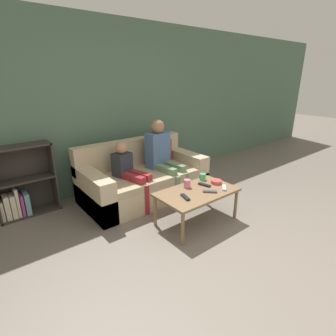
{
  "coord_description": "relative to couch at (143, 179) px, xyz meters",
  "views": [
    {
      "loc": [
        -1.91,
        -0.98,
        1.79
      ],
      "look_at": [
        0.17,
        1.61,
        0.6
      ],
      "focal_mm": 28.0,
      "sensor_mm": 36.0,
      "label": 1
    }
  ],
  "objects": [
    {
      "name": "coffee_table",
      "position": [
        0.1,
        -1.07,
        0.11
      ],
      "size": [
        1.0,
        0.59,
        0.43
      ],
      "color": "brown",
      "rests_on": "ground_plane"
    },
    {
      "name": "person_adult",
      "position": [
        0.29,
        -0.09,
        0.39
      ],
      "size": [
        0.4,
        0.68,
        1.16
      ],
      "rotation": [
        0.0,
        0.0,
        0.12
      ],
      "color": "#66845B",
      "rests_on": "ground_plane"
    },
    {
      "name": "couch",
      "position": [
        0.0,
        0.0,
        0.0
      ],
      "size": [
        1.84,
        0.95,
        0.84
      ],
      "color": "tan",
      "rests_on": "ground_plane"
    },
    {
      "name": "tv_remote_3",
      "position": [
        0.29,
        -1.01,
        0.16
      ],
      "size": [
        0.08,
        0.18,
        0.02
      ],
      "rotation": [
        0.0,
        0.0,
        0.22
      ],
      "color": "black",
      "rests_on": "coffee_table"
    },
    {
      "name": "tv_remote_2",
      "position": [
        0.42,
        -1.23,
        0.16
      ],
      "size": [
        0.16,
        0.15,
        0.02
      ],
      "rotation": [
        0.0,
        0.0,
        -0.85
      ],
      "color": "#B7B7BC",
      "rests_on": "coffee_table"
    },
    {
      "name": "cup_near",
      "position": [
        0.08,
        -0.91,
        0.21
      ],
      "size": [
        0.09,
        0.09,
        0.1
      ],
      "color": "pink",
      "rests_on": "coffee_table"
    },
    {
      "name": "ground_plane",
      "position": [
        -0.12,
        -2.17,
        -0.28
      ],
      "size": [
        22.0,
        22.0,
        0.0
      ],
      "primitive_type": "plane",
      "color": "#70665B"
    },
    {
      "name": "bookshelf",
      "position": [
        -1.56,
        0.53,
        0.12
      ],
      "size": [
        0.74,
        0.28,
        0.95
      ],
      "color": "#332D28",
      "rests_on": "ground_plane"
    },
    {
      "name": "person_child",
      "position": [
        -0.3,
        -0.14,
        0.25
      ],
      "size": [
        0.38,
        0.68,
        0.92
      ],
      "rotation": [
        0.0,
        0.0,
        0.25
      ],
      "color": "maroon",
      "rests_on": "ground_plane"
    },
    {
      "name": "cup_far",
      "position": [
        0.42,
        -0.85,
        0.2
      ],
      "size": [
        0.09,
        0.09,
        0.09
      ],
      "color": "#4CB77A",
      "rests_on": "coffee_table"
    },
    {
      "name": "snack_bowl",
      "position": [
        0.47,
        -1.05,
        0.18
      ],
      "size": [
        0.14,
        0.14,
        0.05
      ],
      "color": "#DB4C47",
      "rests_on": "coffee_table"
    },
    {
      "name": "wall_back",
      "position": [
        -0.12,
        0.68,
        1.02
      ],
      "size": [
        12.0,
        0.06,
        2.6
      ],
      "color": "#4C6B56",
      "rests_on": "ground_plane"
    },
    {
      "name": "tv_remote_0",
      "position": [
        0.19,
        -1.19,
        0.16
      ],
      "size": [
        0.15,
        0.15,
        0.02
      ],
      "rotation": [
        0.0,
        0.0,
        0.79
      ],
      "color": "#47474C",
      "rests_on": "coffee_table"
    },
    {
      "name": "tv_remote_1",
      "position": [
        -0.15,
        -1.12,
        0.16
      ],
      "size": [
        0.09,
        0.18,
        0.02
      ],
      "rotation": [
        0.0,
        0.0,
        -0.28
      ],
      "color": "black",
      "rests_on": "coffee_table"
    }
  ]
}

